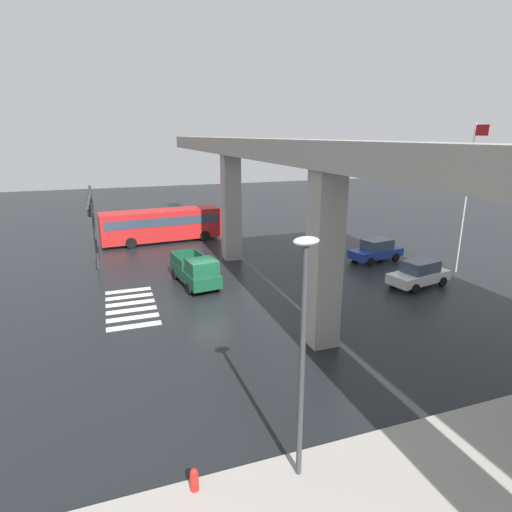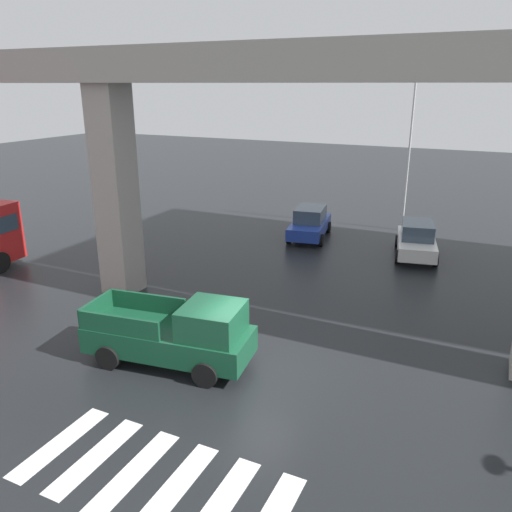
{
  "view_description": "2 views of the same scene",
  "coord_description": "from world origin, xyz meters",
  "px_view_note": "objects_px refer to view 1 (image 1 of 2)",
  "views": [
    {
      "loc": [
        23.81,
        -5.54,
        9.64
      ],
      "look_at": [
        -0.48,
        2.99,
        2.19
      ],
      "focal_mm": 29.49,
      "sensor_mm": 36.0,
      "label": 1
    },
    {
      "loc": [
        5.87,
        -12.05,
        8.19
      ],
      "look_at": [
        -1.64,
        3.7,
        2.29
      ],
      "focal_mm": 35.81,
      "sensor_mm": 36.0,
      "label": 2
    }
  ],
  "objects_px": {
    "fire_hydrant": "(194,481)",
    "street_lamp_near_corner": "(303,336)",
    "pickup_truck": "(196,271)",
    "sedan_white": "(419,273)",
    "traffic_signal_mast": "(92,215)",
    "city_bus": "(161,224)",
    "sedan_blue": "(376,250)",
    "flagpole": "(468,189)"
  },
  "relations": [
    {
      "from": "fire_hydrant",
      "to": "street_lamp_near_corner",
      "type": "bearing_deg",
      "value": 82.35
    },
    {
      "from": "pickup_truck",
      "to": "fire_hydrant",
      "type": "relative_size",
      "value": 6.25
    },
    {
      "from": "street_lamp_near_corner",
      "to": "sedan_white",
      "type": "bearing_deg",
      "value": 130.24
    },
    {
      "from": "pickup_truck",
      "to": "fire_hydrant",
      "type": "distance_m",
      "value": 16.98
    },
    {
      "from": "traffic_signal_mast",
      "to": "street_lamp_near_corner",
      "type": "xyz_separation_m",
      "value": [
        21.18,
        5.69,
        0.17
      ]
    },
    {
      "from": "city_bus",
      "to": "traffic_signal_mast",
      "type": "height_order",
      "value": "traffic_signal_mast"
    },
    {
      "from": "city_bus",
      "to": "traffic_signal_mast",
      "type": "distance_m",
      "value": 10.61
    },
    {
      "from": "sedan_blue",
      "to": "sedan_white",
      "type": "bearing_deg",
      "value": -7.27
    },
    {
      "from": "pickup_truck",
      "to": "fire_hydrant",
      "type": "xyz_separation_m",
      "value": [
        16.61,
        -3.47,
        -0.56
      ]
    },
    {
      "from": "sedan_white",
      "to": "traffic_signal_mast",
      "type": "bearing_deg",
      "value": -114.31
    },
    {
      "from": "street_lamp_near_corner",
      "to": "fire_hydrant",
      "type": "relative_size",
      "value": 8.52
    },
    {
      "from": "sedan_blue",
      "to": "sedan_white",
      "type": "distance_m",
      "value": 5.93
    },
    {
      "from": "sedan_blue",
      "to": "flagpole",
      "type": "xyz_separation_m",
      "value": [
        4.5,
        3.84,
        5.16
      ]
    },
    {
      "from": "sedan_white",
      "to": "fire_hydrant",
      "type": "height_order",
      "value": "sedan_white"
    },
    {
      "from": "city_bus",
      "to": "flagpole",
      "type": "bearing_deg",
      "value": 49.47
    },
    {
      "from": "city_bus",
      "to": "sedan_blue",
      "type": "height_order",
      "value": "city_bus"
    },
    {
      "from": "sedan_blue",
      "to": "street_lamp_near_corner",
      "type": "bearing_deg",
      "value": -39.94
    },
    {
      "from": "traffic_signal_mast",
      "to": "pickup_truck",
      "type": "bearing_deg",
      "value": 56.0
    },
    {
      "from": "sedan_white",
      "to": "fire_hydrant",
      "type": "bearing_deg",
      "value": -55.88
    },
    {
      "from": "sedan_white",
      "to": "fire_hydrant",
      "type": "xyz_separation_m",
      "value": [
        11.73,
        -17.32,
        -0.42
      ]
    },
    {
      "from": "pickup_truck",
      "to": "sedan_blue",
      "type": "xyz_separation_m",
      "value": [
        -1.01,
        14.6,
        -0.14
      ]
    },
    {
      "from": "city_bus",
      "to": "sedan_blue",
      "type": "distance_m",
      "value": 19.26
    },
    {
      "from": "fire_hydrant",
      "to": "flagpole",
      "type": "xyz_separation_m",
      "value": [
        -13.12,
        21.9,
        5.58
      ]
    },
    {
      "from": "traffic_signal_mast",
      "to": "street_lamp_near_corner",
      "type": "bearing_deg",
      "value": 15.04
    },
    {
      "from": "pickup_truck",
      "to": "sedan_white",
      "type": "xyz_separation_m",
      "value": [
        4.87,
        13.85,
        -0.14
      ]
    },
    {
      "from": "fire_hydrant",
      "to": "traffic_signal_mast",
      "type": "bearing_deg",
      "value": -172.56
    },
    {
      "from": "sedan_blue",
      "to": "pickup_truck",
      "type": "bearing_deg",
      "value": -86.04
    },
    {
      "from": "pickup_truck",
      "to": "sedan_blue",
      "type": "distance_m",
      "value": 14.63
    },
    {
      "from": "sedan_white",
      "to": "traffic_signal_mast",
      "type": "relative_size",
      "value": 0.7
    },
    {
      "from": "sedan_white",
      "to": "street_lamp_near_corner",
      "type": "xyz_separation_m",
      "value": [
        12.13,
        -14.34,
        3.7
      ]
    },
    {
      "from": "pickup_truck",
      "to": "sedan_white",
      "type": "distance_m",
      "value": 14.68
    },
    {
      "from": "sedan_blue",
      "to": "flagpole",
      "type": "bearing_deg",
      "value": 40.46
    },
    {
      "from": "sedan_blue",
      "to": "street_lamp_near_corner",
      "type": "relative_size",
      "value": 0.63
    },
    {
      "from": "sedan_blue",
      "to": "fire_hydrant",
      "type": "relative_size",
      "value": 5.33
    },
    {
      "from": "pickup_truck",
      "to": "street_lamp_near_corner",
      "type": "relative_size",
      "value": 0.73
    },
    {
      "from": "pickup_truck",
      "to": "city_bus",
      "type": "bearing_deg",
      "value": -177.27
    },
    {
      "from": "fire_hydrant",
      "to": "flagpole",
      "type": "height_order",
      "value": "flagpole"
    },
    {
      "from": "fire_hydrant",
      "to": "flagpole",
      "type": "relative_size",
      "value": 0.08
    },
    {
      "from": "sedan_blue",
      "to": "flagpole",
      "type": "height_order",
      "value": "flagpole"
    },
    {
      "from": "traffic_signal_mast",
      "to": "fire_hydrant",
      "type": "distance_m",
      "value": 21.33
    },
    {
      "from": "pickup_truck",
      "to": "city_bus",
      "type": "xyz_separation_m",
      "value": [
        -12.8,
        -0.61,
        0.73
      ]
    },
    {
      "from": "pickup_truck",
      "to": "sedan_blue",
      "type": "height_order",
      "value": "pickup_truck"
    }
  ]
}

